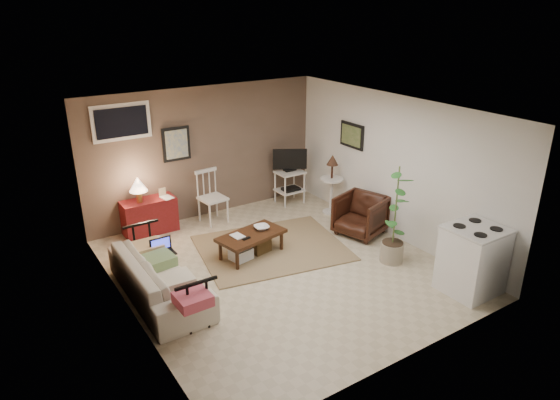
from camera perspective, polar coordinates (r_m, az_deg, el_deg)
floor at (r=7.64m, az=0.01°, el=-7.72°), size 5.00×5.00×0.00m
art_back at (r=8.92m, az=-11.77°, el=6.29°), size 0.50×0.03×0.60m
art_right at (r=9.12m, az=8.22°, el=7.32°), size 0.03×0.60×0.45m
window at (r=8.53m, az=-17.68°, el=8.49°), size 0.96×0.03×0.60m
rug at (r=8.20m, az=-0.96°, el=-5.48°), size 2.59×2.22×0.02m
coffee_table at (r=7.89m, az=-3.32°, el=-4.92°), size 1.15×0.75×0.40m
sofa at (r=6.96m, az=-13.73°, el=-7.81°), size 0.60×2.05×0.80m
sofa_pillows at (r=6.73m, az=-12.70°, el=-7.89°), size 0.39×1.95×0.14m
sofa_end_rails at (r=7.02m, az=-12.78°, el=-7.97°), size 0.55×2.05×0.69m
laptop at (r=7.26m, az=-13.32°, el=-5.43°), size 0.32×0.23×0.21m
red_console at (r=8.90m, az=-14.80°, el=-1.45°), size 0.91×0.41×1.05m
spindle_chair at (r=9.08m, az=-7.76°, el=0.19°), size 0.48×0.48×0.96m
tv_stand at (r=9.81m, az=1.14°, el=2.88°), size 0.60×0.43×1.11m
side_table at (r=9.34m, az=5.94°, el=2.59°), size 0.43×0.43×1.15m
armchair at (r=8.65m, az=9.20°, el=-1.53°), size 0.89×0.92×0.77m
potted_plant at (r=7.65m, az=13.07°, el=-1.31°), size 0.39×0.39×1.57m
stove at (r=7.35m, az=21.15°, el=-6.36°), size 0.74×0.69×0.97m
bowl at (r=7.92m, az=-2.13°, el=-2.57°), size 0.24×0.09×0.24m
book_table at (r=7.66m, az=-5.41°, el=-3.60°), size 0.16×0.04×0.22m
book_console at (r=8.72m, az=-13.33°, el=0.75°), size 0.17×0.05×0.23m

